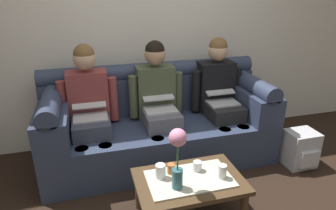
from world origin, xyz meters
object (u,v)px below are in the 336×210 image
at_px(flower_vase, 178,152).
at_px(cup_near_left, 197,166).
at_px(person_middle, 158,98).
at_px(cup_far_left, 160,171).
at_px(backpack_right, 300,149).
at_px(cup_far_center, 171,169).
at_px(couch, 158,124).
at_px(coffee_table, 189,184).
at_px(cup_near_right, 222,171).
at_px(person_left, 89,105).
at_px(person_right, 219,92).

height_order(flower_vase, cup_near_left, flower_vase).
bearing_deg(person_middle, cup_far_left, -102.96).
bearing_deg(backpack_right, cup_far_center, -168.46).
xyz_separation_m(flower_vase, cup_far_left, (-0.08, 0.15, -0.24)).
height_order(person_middle, cup_far_left, person_middle).
relative_size(couch, coffee_table, 2.81).
bearing_deg(person_middle, cup_near_left, -84.03).
relative_size(flower_vase, cup_near_right, 4.33).
distance_m(person_middle, backpack_right, 1.53).
height_order(person_middle, cup_far_center, person_middle).
height_order(cup_near_left, cup_near_right, cup_near_right).
distance_m(cup_near_left, cup_far_left, 0.30).
distance_m(cup_near_right, cup_far_left, 0.46).
distance_m(person_left, flower_vase, 1.18).
bearing_deg(backpack_right, person_middle, 156.74).
xyz_separation_m(couch, cup_far_left, (-0.21, -0.91, 0.05)).
height_order(person_middle, coffee_table, person_middle).
xyz_separation_m(person_left, coffee_table, (0.67, -0.97, -0.35)).
bearing_deg(cup_far_left, cup_near_left, 2.34).
bearing_deg(person_left, cup_near_left, -49.31).
relative_size(person_left, cup_far_center, 15.71).
bearing_deg(flower_vase, couch, 83.36).
xyz_separation_m(cup_near_left, cup_far_left, (-0.30, -0.01, 0.02)).
bearing_deg(person_right, cup_far_left, -134.28).
height_order(cup_near_right, cup_far_center, cup_near_right).
xyz_separation_m(coffee_table, cup_far_center, (-0.11, 0.10, 0.10)).
bearing_deg(person_left, person_right, -0.00).
bearing_deg(backpack_right, cup_near_right, -157.44).
bearing_deg(cup_far_left, couch, 77.10).
height_order(cup_near_right, cup_far_left, cup_far_left).
xyz_separation_m(couch, cup_far_center, (-0.11, -0.87, 0.04)).
bearing_deg(person_right, person_left, 180.00).
distance_m(person_right, backpack_right, 0.99).
xyz_separation_m(cup_near_right, backpack_right, (1.10, 0.46, -0.24)).
height_order(person_middle, person_right, same).
distance_m(coffee_table, cup_near_left, 0.16).
xyz_separation_m(person_right, backpack_right, (0.66, -0.57, -0.48)).
bearing_deg(person_middle, backpack_right, -23.26).
bearing_deg(person_right, cup_near_right, -112.95).
distance_m(cup_far_left, backpack_right, 1.59).
height_order(person_middle, backpack_right, person_middle).
bearing_deg(cup_far_center, couch, 82.55).
height_order(person_right, cup_near_left, person_right).
bearing_deg(couch, cup_far_center, -97.45).
bearing_deg(person_middle, cup_far_center, -97.48).
bearing_deg(flower_vase, person_middle, 83.33).
distance_m(person_left, cup_far_center, 1.06).
distance_m(coffee_table, cup_far_center, 0.18).
bearing_deg(person_middle, couch, 90.00).
height_order(person_left, flower_vase, person_left).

